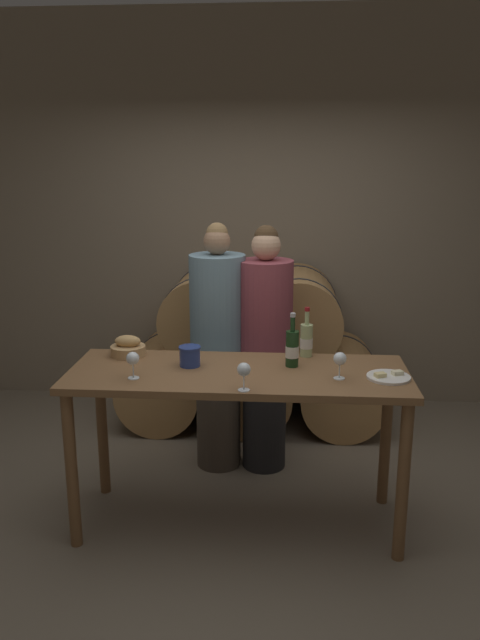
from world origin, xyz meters
name	(u,v)px	position (x,y,z in m)	size (l,w,h in m)	color
ground_plane	(238,521)	(0.00, 0.00, 0.00)	(10.00, 10.00, 0.00)	#726654
stone_wall_back	(256,214)	(0.00, 2.05, 1.60)	(10.00, 0.12, 3.20)	#7F705B
barrel_stack	(252,354)	(0.00, 1.49, 0.55)	(2.04, 0.88, 1.22)	#A87A47
tasting_table	(238,392)	(0.00, 0.00, 0.80)	(1.85, 0.69, 0.92)	brown
person_left	(218,348)	(-0.19, 0.71, 0.83)	(0.36, 0.36, 1.65)	#4C4238
person_right	(265,350)	(0.12, 0.71, 0.83)	(0.35, 0.35, 1.64)	#232326
wine_bottle_red	(292,348)	(0.29, 0.10, 1.03)	(0.07, 0.07, 0.30)	#193819
wine_bottle_white	(306,340)	(0.38, 0.29, 1.02)	(0.07, 0.07, 0.29)	#ADBC7F
blue_crock	(190,355)	(-0.27, 0.06, 0.99)	(0.12, 0.12, 0.11)	navy
bread_basket	(128,348)	(-0.66, 0.23, 0.97)	(0.20, 0.20, 0.12)	tan
cheese_plate	(389,377)	(0.80, -0.06, 0.93)	(0.23, 0.23, 0.04)	white
wine_glass_far_left	(133,359)	(-0.54, -0.16, 1.03)	(0.07, 0.07, 0.14)	white
wine_glass_left	(244,370)	(0.05, -0.30, 1.03)	(0.07, 0.07, 0.14)	white
wine_glass_center	(340,360)	(0.54, -0.09, 1.03)	(0.07, 0.07, 0.14)	white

